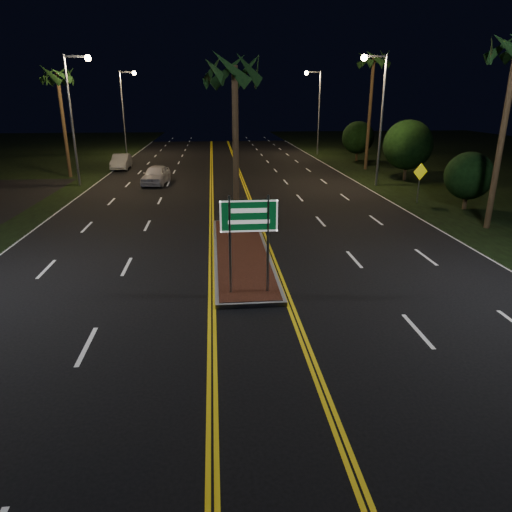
{
  "coord_description": "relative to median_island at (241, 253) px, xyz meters",
  "views": [
    {
      "loc": [
        -1.05,
        -10.88,
        6.15
      ],
      "look_at": [
        0.08,
        1.32,
        1.9
      ],
      "focal_mm": 32.0,
      "sensor_mm": 36.0,
      "label": 1
    }
  ],
  "objects": [
    {
      "name": "ground",
      "position": [
        0.0,
        -7.0,
        -0.08
      ],
      "size": [
        120.0,
        120.0,
        0.0
      ],
      "primitive_type": "plane",
      "color": "black",
      "rests_on": "ground"
    },
    {
      "name": "median_island",
      "position": [
        0.0,
        0.0,
        0.0
      ],
      "size": [
        2.25,
        10.25,
        0.17
      ],
      "color": "gray",
      "rests_on": "ground"
    },
    {
      "name": "highway_sign",
      "position": [
        0.0,
        -4.2,
        2.32
      ],
      "size": [
        1.8,
        0.08,
        3.2
      ],
      "color": "gray",
      "rests_on": "ground"
    },
    {
      "name": "streetlight_left_mid",
      "position": [
        -10.61,
        17.0,
        5.57
      ],
      "size": [
        1.91,
        0.44,
        9.0
      ],
      "color": "gray",
      "rests_on": "ground"
    },
    {
      "name": "streetlight_left_far",
      "position": [
        -10.61,
        37.0,
        5.57
      ],
      "size": [
        1.91,
        0.44,
        9.0
      ],
      "color": "gray",
      "rests_on": "ground"
    },
    {
      "name": "streetlight_right_mid",
      "position": [
        10.61,
        15.0,
        5.57
      ],
      "size": [
        1.91,
        0.44,
        9.0
      ],
      "color": "gray",
      "rests_on": "ground"
    },
    {
      "name": "streetlight_right_far",
      "position": [
        10.61,
        35.0,
        5.57
      ],
      "size": [
        1.91,
        0.44,
        9.0
      ],
      "color": "gray",
      "rests_on": "ground"
    },
    {
      "name": "palm_median",
      "position": [
        0.0,
        3.5,
        7.19
      ],
      "size": [
        2.4,
        2.4,
        8.3
      ],
      "color": "#382819",
      "rests_on": "ground"
    },
    {
      "name": "palm_left_far",
      "position": [
        -12.8,
        21.0,
        7.66
      ],
      "size": [
        2.4,
        2.4,
        8.8
      ],
      "color": "#382819",
      "rests_on": "ground"
    },
    {
      "name": "palm_right_far",
      "position": [
        12.8,
        23.0,
        9.06
      ],
      "size": [
        2.4,
        2.4,
        10.3
      ],
      "color": "#382819",
      "rests_on": "ground"
    },
    {
      "name": "shrub_near",
      "position": [
        13.5,
        7.0,
        1.86
      ],
      "size": [
        2.7,
        2.7,
        3.3
      ],
      "color": "#382819",
      "rests_on": "ground"
    },
    {
      "name": "shrub_mid",
      "position": [
        14.0,
        17.0,
        2.64
      ],
      "size": [
        3.78,
        3.78,
        4.62
      ],
      "color": "#382819",
      "rests_on": "ground"
    },
    {
      "name": "shrub_far",
      "position": [
        13.8,
        29.0,
        2.25
      ],
      "size": [
        3.24,
        3.24,
        3.96
      ],
      "color": "#382819",
      "rests_on": "ground"
    },
    {
      "name": "car_near",
      "position": [
        -5.37,
        17.02,
        0.73
      ],
      "size": [
        2.65,
        5.08,
        1.62
      ],
      "primitive_type": "imported",
      "rotation": [
        0.0,
        0.0,
        -0.12
      ],
      "color": "silver",
      "rests_on": "ground"
    },
    {
      "name": "car_far",
      "position": [
        -9.42,
        25.22,
        0.69
      ],
      "size": [
        2.12,
        4.72,
        1.56
      ],
      "primitive_type": "imported",
      "rotation": [
        0.0,
        0.0,
        0.03
      ],
      "color": "silver",
      "rests_on": "ground"
    },
    {
      "name": "warning_sign",
      "position": [
        11.46,
        8.85,
        1.5
      ],
      "size": [
        0.99,
        0.33,
        2.44
      ],
      "rotation": [
        0.0,
        0.0,
        0.3
      ],
      "color": "gray",
      "rests_on": "ground"
    }
  ]
}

